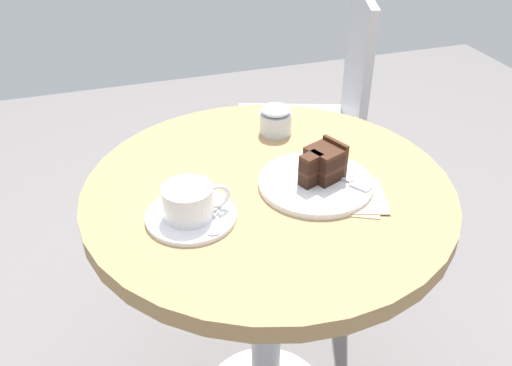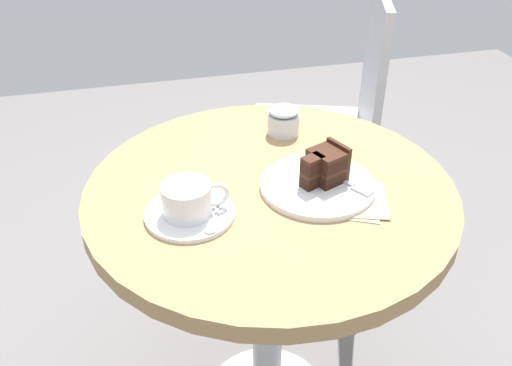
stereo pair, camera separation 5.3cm
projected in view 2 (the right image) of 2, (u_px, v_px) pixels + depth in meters
cafe_table at (269, 232)px, 1.10m from camera, size 0.71×0.71×0.69m
saucer at (190, 213)px, 0.96m from camera, size 0.16×0.16×0.01m
coffee_cup at (188, 198)px, 0.94m from camera, size 0.12×0.09×0.06m
teaspoon at (214, 220)px, 0.93m from camera, size 0.05×0.10×0.00m
cake_plate at (318, 185)px, 1.03m from camera, size 0.22×0.22×0.01m
cake_slice at (325, 166)px, 1.01m from camera, size 0.10×0.08×0.07m
fork at (345, 182)px, 1.02m from camera, size 0.10×0.14×0.00m
napkin at (350, 199)px, 1.00m from camera, size 0.17×0.17×0.00m
cafe_chair at (339, 112)px, 1.67m from camera, size 0.48×0.48×0.88m
sugar_pot at (283, 120)px, 1.20m from camera, size 0.07×0.07×0.07m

